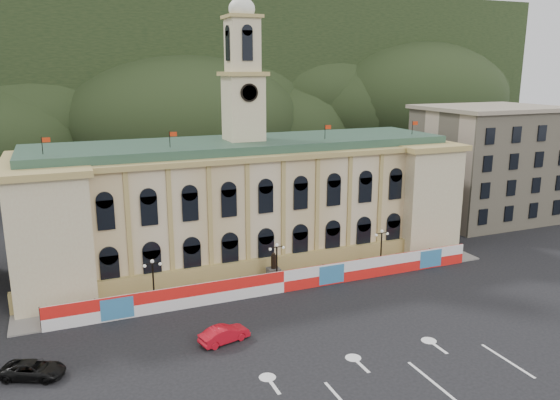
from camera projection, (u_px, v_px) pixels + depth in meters
name	position (u px, v px, depth m)	size (l,w,h in m)	color
ground	(350.00, 355.00, 47.76)	(260.00, 260.00, 0.00)	black
lane_markings	(382.00, 385.00, 43.27)	(26.00, 10.00, 0.02)	white
hill_ridge	(135.00, 87.00, 152.67)	(230.00, 80.00, 64.00)	black
city_hall	(246.00, 200.00, 70.71)	(56.20, 17.60, 37.10)	beige
side_building_right	(487.00, 163.00, 89.39)	(21.00, 17.00, 18.60)	tan
hoarding_fence	(284.00, 281.00, 61.01)	(50.00, 0.44, 2.50)	red
pavement	(274.00, 283.00, 63.67)	(56.00, 5.50, 0.16)	slate
statue	(274.00, 273.00, 63.63)	(1.40, 1.40, 3.72)	#595651
lamp_left	(153.00, 278.00, 57.06)	(1.96, 0.44, 5.15)	black
lamp_center	(277.00, 261.00, 62.29)	(1.96, 0.44, 5.15)	black
lamp_right	(381.00, 246.00, 67.52)	(1.96, 0.44, 5.15)	black
red_sedan	(224.00, 334.00, 49.87)	(4.99, 2.76, 1.56)	red
black_suv	(33.00, 370.00, 44.15)	(5.53, 4.21, 1.40)	black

